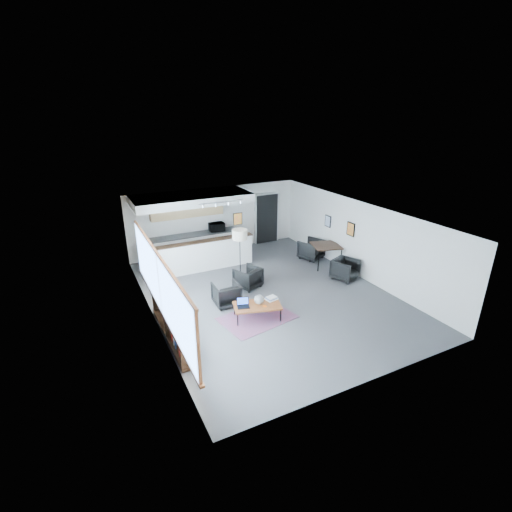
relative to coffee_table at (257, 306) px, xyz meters
name	(u,v)px	position (x,y,z in m)	size (l,w,h in m)	color
room	(268,256)	(0.94, 1.12, 0.91)	(7.02, 9.02, 2.62)	#4C4C4F
window	(160,286)	(-2.52, 0.22, 1.07)	(0.10, 5.95, 1.66)	#8CBFFF
console	(172,327)	(-2.36, 0.07, -0.06)	(0.35, 3.00, 0.80)	black
kitchenette	(193,227)	(-0.26, 4.83, 0.99)	(4.20, 1.96, 2.60)	white
doorway	(267,218)	(3.24, 5.54, 0.69)	(1.10, 0.12, 2.15)	black
track_light	(222,203)	(0.35, 3.32, 2.14)	(1.60, 0.07, 0.15)	silver
wall_art_lower	(351,229)	(4.41, 1.52, 1.16)	(0.03, 0.38, 0.48)	black
wall_art_upper	(328,221)	(4.41, 2.82, 1.11)	(0.03, 0.34, 0.44)	black
kilim_rug	(257,318)	(0.00, 0.00, -0.38)	(2.18, 1.67, 0.01)	#653652
coffee_table	(257,306)	(0.00, 0.00, 0.00)	(1.42, 1.01, 0.42)	brown
laptop	(243,304)	(-0.38, 0.11, 0.10)	(0.39, 0.35, 0.23)	black
ceramic_pot	(259,299)	(0.07, 0.02, 0.17)	(0.27, 0.27, 0.27)	gray
book_stack	(271,298)	(0.50, 0.09, 0.08)	(0.36, 0.31, 0.10)	silver
coaster	(265,306)	(0.15, -0.16, 0.03)	(0.13, 0.13, 0.01)	#E5590C
armchair_left	(226,293)	(-0.46, 1.10, -0.01)	(0.74, 0.69, 0.76)	black
armchair_right	(248,277)	(0.60, 1.87, -0.01)	(0.73, 0.68, 0.75)	black
floor_lamp	(240,236)	(0.66, 2.60, 1.14)	(0.59, 0.59, 1.76)	black
dining_table	(326,247)	(3.94, 2.22, 0.35)	(1.18, 1.18, 0.81)	black
dining_chair_near	(345,270)	(3.84, 0.97, -0.06)	(0.65, 0.61, 0.67)	black
dining_chair_far	(311,250)	(3.88, 3.06, -0.03)	(0.69, 0.65, 0.71)	black
microwave	(217,226)	(0.85, 5.27, 0.74)	(0.58, 0.32, 0.39)	black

